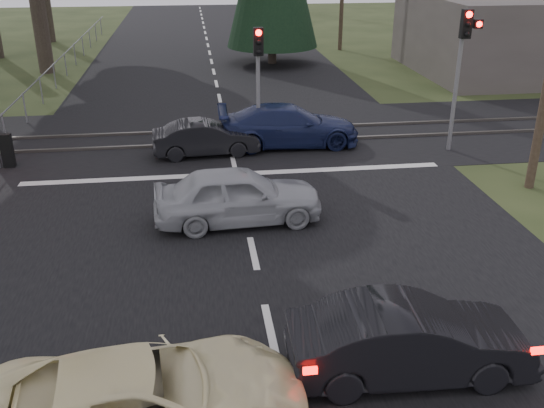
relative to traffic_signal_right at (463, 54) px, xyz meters
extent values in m
plane|color=#273317|center=(-7.55, -9.47, -3.31)|extent=(120.00, 120.00, 0.00)
cube|color=black|center=(-7.55, 0.53, -3.31)|extent=(14.00, 100.00, 0.01)
cube|color=black|center=(-7.55, 2.53, -3.31)|extent=(120.00, 8.00, 0.01)
cube|color=silver|center=(-7.55, -1.27, -3.30)|extent=(13.00, 0.35, 0.00)
cube|color=#59544C|center=(-7.55, 1.73, -3.26)|extent=(120.00, 0.12, 0.10)
cube|color=#59544C|center=(-7.55, 3.33, -3.26)|extent=(120.00, 0.12, 0.10)
cube|color=black|center=(-14.70, 0.33, -2.76)|extent=(0.35, 0.25, 1.10)
cylinder|color=slate|center=(-0.05, 0.13, -1.41)|extent=(0.14, 0.14, 3.80)
cube|color=black|center=(-0.05, -0.05, 0.94)|extent=(0.32, 0.24, 0.90)
sphere|color=#FF0C07|center=(-0.05, -0.18, 1.24)|extent=(0.20, 0.20, 0.20)
sphere|color=black|center=(-0.05, -0.18, 0.94)|extent=(0.18, 0.18, 0.18)
sphere|color=black|center=(-0.05, -0.18, 0.64)|extent=(0.18, 0.18, 0.18)
cube|color=black|center=(0.33, -0.05, 0.94)|extent=(0.28, 0.22, 0.28)
sphere|color=#FF0C07|center=(0.33, -0.17, 0.94)|extent=(0.18, 0.18, 0.18)
cylinder|color=slate|center=(-6.55, 1.33, -1.71)|extent=(0.14, 0.14, 3.20)
cube|color=black|center=(-6.55, 1.15, 0.34)|extent=(0.32, 0.24, 0.90)
sphere|color=#FF0C07|center=(-6.55, 1.02, 0.64)|extent=(0.20, 0.20, 0.20)
sphere|color=black|center=(-6.55, 1.02, 0.34)|extent=(0.18, 0.18, 0.18)
sphere|color=black|center=(-6.55, 1.02, 0.04)|extent=(0.18, 0.18, 0.18)
cylinder|color=#473D33|center=(-16.55, 15.53, -0.61)|extent=(0.80, 0.80, 5.40)
cylinder|color=#473D33|center=(-18.55, 26.53, -0.61)|extent=(0.80, 0.80, 5.40)
cylinder|color=#473D33|center=(-4.05, 16.53, -2.31)|extent=(0.50, 0.50, 2.00)
imported|color=#F3E8AE|center=(-9.70, -11.92, -2.65)|extent=(5.00, 2.68, 1.34)
imported|color=black|center=(-5.42, -11.03, -2.65)|extent=(4.07, 1.53, 1.33)
imported|color=#9FA3A6|center=(-7.75, -4.69, -2.59)|extent=(4.37, 1.96, 1.46)
imported|color=#172047|center=(-5.48, 1.37, -2.60)|extent=(4.96, 2.09, 1.43)
imported|color=black|center=(-8.40, 0.71, -2.73)|extent=(3.62, 1.52, 1.16)
camera|label=1|loc=(-8.75, -18.89, 3.45)|focal=40.00mm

